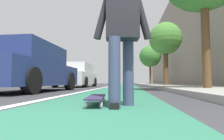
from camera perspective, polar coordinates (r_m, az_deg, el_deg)
ground_plane at (r=10.99m, az=3.33°, el=-5.35°), size 80.00×80.00×0.00m
bike_lane_paint at (r=24.98m, az=4.47°, el=-4.48°), size 56.00×1.83×0.00m
lane_stripe_white at (r=21.03m, az=1.39°, el=-4.61°), size 52.00×0.16×0.01m
sidewalk_curb at (r=19.18m, az=13.78°, el=-4.41°), size 52.00×3.20×0.12m
building_facade at (r=24.26m, az=19.44°, el=8.59°), size 40.00×1.20×10.83m
skateboard at (r=2.44m, az=-4.90°, el=-8.53°), size 0.85×0.27×0.11m
skater_person at (r=2.33m, az=3.12°, el=12.18°), size 0.48×0.72×1.64m
parked_car_near at (r=6.44m, az=-24.01°, el=0.33°), size 4.32×1.97×1.49m
parked_car_mid at (r=11.98m, az=-10.79°, el=-1.81°), size 4.53×1.95×1.47m
traffic_light at (r=22.54m, az=0.59°, el=3.47°), size 0.33×0.28×4.59m
street_tree_mid at (r=12.92m, az=16.12°, el=9.13°), size 2.14×2.14×4.27m
street_tree_far at (r=21.65m, az=11.69°, el=4.15°), size 2.45×2.45×4.51m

